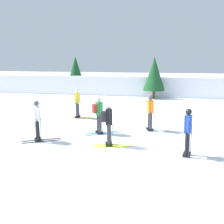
{
  "coord_description": "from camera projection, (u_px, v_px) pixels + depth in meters",
  "views": [
    {
      "loc": [
        1.53,
        -10.05,
        3.38
      ],
      "look_at": [
        -1.58,
        3.18,
        0.9
      ],
      "focal_mm": 46.53,
      "sensor_mm": 36.0,
      "label": 1
    }
  ],
  "objects": [
    {
      "name": "skier_black",
      "position": [
        108.0,
        122.0,
        11.33
      ],
      "size": [
        1.64,
        0.96,
        1.71
      ],
      "color": "gold",
      "rests_on": "ground"
    },
    {
      "name": "skier_orange",
      "position": [
        150.0,
        112.0,
        13.77
      ],
      "size": [
        1.63,
        0.95,
        1.71
      ],
      "color": "silver",
      "rests_on": "ground"
    },
    {
      "name": "far_snow_ridge",
      "position": [
        165.0,
        84.0,
        29.71
      ],
      "size": [
        80.0,
        8.13,
        1.79
      ],
      "primitive_type": "cube",
      "color": "white",
      "rests_on": "ground"
    },
    {
      "name": "skier_yellow",
      "position": [
        77.0,
        102.0,
        16.79
      ],
      "size": [
        1.63,
        1.0,
        1.71
      ],
      "color": "gold",
      "rests_on": "ground"
    },
    {
      "name": "conifer_far_centre",
      "position": [
        154.0,
        74.0,
        25.04
      ],
      "size": [
        1.88,
        1.88,
        3.58
      ],
      "color": "#513823",
      "rests_on": "ground"
    },
    {
      "name": "conifer_far_right",
      "position": [
        76.0,
        71.0,
        28.44
      ],
      "size": [
        1.72,
        1.72,
        3.64
      ],
      "color": "#513823",
      "rests_on": "ground"
    },
    {
      "name": "skier_green",
      "position": [
        99.0,
        113.0,
        13.17
      ],
      "size": [
        1.53,
        1.2,
        1.71
      ],
      "color": "#237AC6",
      "rests_on": "ground"
    },
    {
      "name": "ground_plane",
      "position": [
        134.0,
        153.0,
        10.58
      ],
      "size": [
        120.0,
        120.0,
        0.0
      ],
      "primitive_type": "plane",
      "color": "white"
    },
    {
      "name": "skier_white",
      "position": [
        37.0,
        120.0,
        11.97
      ],
      "size": [
        1.55,
        1.18,
        1.71
      ],
      "color": "black",
      "rests_on": "ground"
    },
    {
      "name": "skier_blue",
      "position": [
        188.0,
        131.0,
        10.08
      ],
      "size": [
        1.63,
        1.0,
        1.71
      ],
      "color": "silver",
      "rests_on": "ground"
    }
  ]
}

